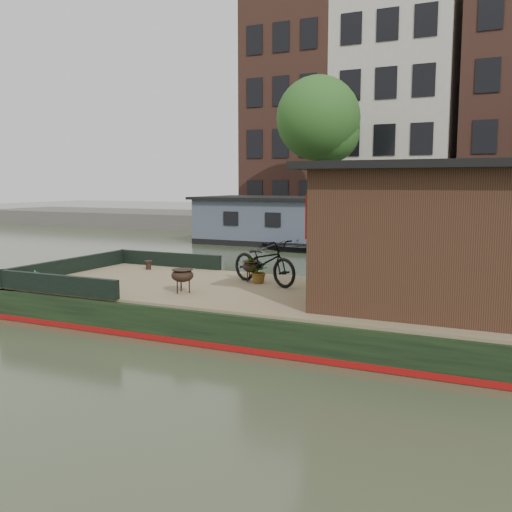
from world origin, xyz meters
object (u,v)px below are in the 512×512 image
at_px(bicycle, 264,262).
at_px(brazier_rear, 251,271).
at_px(cabin, 434,234).
at_px(dinghy, 291,243).
at_px(brazier_front, 183,281).

height_order(bicycle, brazier_rear, bicycle).
distance_m(bicycle, brazier_rear, 0.47).
bearing_deg(cabin, dinghy, 121.98).
bearing_deg(brazier_front, cabin, 11.18).
bearing_deg(dinghy, bicycle, -133.46).
bearing_deg(dinghy, brazier_front, -140.09).
distance_m(cabin, bicycle, 3.59).
distance_m(bicycle, dinghy, 11.50).
distance_m(bicycle, brazier_front, 1.86).
height_order(cabin, brazier_rear, cabin).
height_order(bicycle, dinghy, bicycle).
height_order(brazier_front, dinghy, brazier_front).
bearing_deg(dinghy, cabin, -120.47).
bearing_deg(dinghy, brazier_rear, -134.99).
xyz_separation_m(cabin, dinghy, (-7.18, 11.50, -1.58)).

